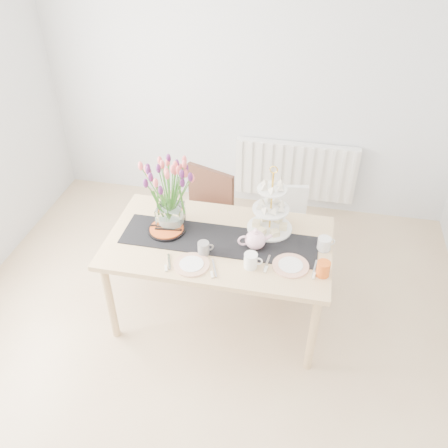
% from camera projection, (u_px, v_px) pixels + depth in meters
% --- Properties ---
extents(room_shell, '(4.50, 4.50, 4.50)m').
position_uv_depth(room_shell, '(185.00, 228.00, 2.60)').
color(room_shell, tan).
rests_on(room_shell, ground).
extents(radiator, '(1.20, 0.08, 0.60)m').
position_uv_depth(radiator, '(295.00, 171.00, 4.74)').
color(radiator, white).
rests_on(radiator, room_shell).
extents(dining_table, '(1.60, 0.90, 0.75)m').
position_uv_depth(dining_table, '(219.00, 249.00, 3.43)').
color(dining_table, tan).
rests_on(dining_table, ground).
extents(chair_brown, '(0.57, 0.57, 0.89)m').
position_uv_depth(chair_brown, '(204.00, 213.00, 4.04)').
color(chair_brown, '#351A13').
rests_on(chair_brown, ground).
extents(chair_white, '(0.45, 0.45, 0.79)m').
position_uv_depth(chair_white, '(283.00, 226.00, 4.01)').
color(chair_white, silver).
rests_on(chair_white, ground).
extents(table_runner, '(1.40, 0.35, 0.01)m').
position_uv_depth(table_runner, '(219.00, 240.00, 3.38)').
color(table_runner, black).
rests_on(table_runner, dining_table).
extents(tulip_vase, '(0.65, 0.65, 0.56)m').
position_uv_depth(tulip_vase, '(168.00, 185.00, 3.30)').
color(tulip_vase, silver).
rests_on(tulip_vase, dining_table).
extents(cake_stand, '(0.33, 0.33, 0.48)m').
position_uv_depth(cake_stand, '(270.00, 214.00, 3.40)').
color(cake_stand, gold).
rests_on(cake_stand, dining_table).
extents(teapot, '(0.28, 0.25, 0.15)m').
position_uv_depth(teapot, '(255.00, 240.00, 3.27)').
color(teapot, white).
rests_on(teapot, dining_table).
extents(cream_jug, '(0.12, 0.12, 0.09)m').
position_uv_depth(cream_jug, '(324.00, 244.00, 3.28)').
color(cream_jug, silver).
rests_on(cream_jug, dining_table).
extents(tart_tin, '(0.28, 0.28, 0.03)m').
position_uv_depth(tart_tin, '(167.00, 230.00, 3.46)').
color(tart_tin, black).
rests_on(tart_tin, dining_table).
extents(mug_grey, '(0.11, 0.11, 0.10)m').
position_uv_depth(mug_grey, '(204.00, 248.00, 3.24)').
color(mug_grey, slate).
rests_on(mug_grey, dining_table).
extents(mug_white, '(0.10, 0.10, 0.11)m').
position_uv_depth(mug_white, '(251.00, 261.00, 3.13)').
color(mug_white, white).
rests_on(mug_white, dining_table).
extents(mug_orange, '(0.12, 0.12, 0.11)m').
position_uv_depth(mug_orange, '(323.00, 269.00, 3.07)').
color(mug_orange, '#DD5918').
rests_on(mug_orange, dining_table).
extents(plate_left, '(0.31, 0.31, 0.01)m').
position_uv_depth(plate_left, '(192.00, 265.00, 3.17)').
color(plate_left, silver).
rests_on(plate_left, dining_table).
extents(plate_right, '(0.27, 0.27, 0.01)m').
position_uv_depth(plate_right, '(291.00, 266.00, 3.16)').
color(plate_right, white).
rests_on(plate_right, dining_table).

